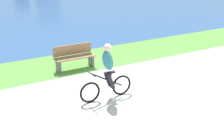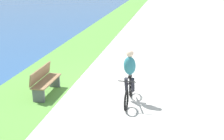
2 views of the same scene
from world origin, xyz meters
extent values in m
plane|color=#B2AFA8|center=(0.00, 0.00, 0.00)|extent=(300.00, 300.00, 0.00)
cube|color=#59933D|center=(0.00, 3.24, 0.00)|extent=(120.00, 2.50, 0.01)
torus|color=black|center=(-1.84, -0.16, 0.31)|extent=(0.63, 0.06, 0.63)
torus|color=black|center=(-0.79, -0.16, 0.31)|extent=(0.63, 0.06, 0.63)
cylinder|color=black|center=(-1.29, -0.16, 0.60)|extent=(1.02, 0.04, 0.60)
cylinder|color=black|center=(-1.16, -0.16, 0.55)|extent=(0.04, 0.04, 0.46)
cube|color=black|center=(-1.16, -0.16, 0.80)|extent=(0.24, 0.10, 0.05)
cylinder|color=black|center=(-1.79, -0.16, 0.88)|extent=(0.03, 0.52, 0.03)
ellipsoid|color=teal|center=(-1.26, -0.16, 1.18)|extent=(0.40, 0.36, 0.65)
sphere|color=beige|center=(-1.26, -0.16, 1.56)|extent=(0.22, 0.22, 0.22)
cylinder|color=#26262D|center=(-1.21, -0.26, 0.56)|extent=(0.27, 0.11, 0.49)
cylinder|color=#26262D|center=(-1.21, -0.06, 0.56)|extent=(0.27, 0.11, 0.49)
cube|color=olive|center=(-1.14, 2.57, 0.45)|extent=(1.50, 0.45, 0.04)
cube|color=olive|center=(-1.14, 2.76, 0.70)|extent=(1.50, 0.11, 0.40)
cube|color=#595960|center=(-0.49, 2.57, 0.23)|extent=(0.08, 0.37, 0.45)
cube|color=#595960|center=(-1.79, 2.57, 0.23)|extent=(0.08, 0.37, 0.45)
camera|label=1|loc=(-5.19, -7.41, 4.07)|focal=49.59mm
camera|label=2|loc=(-9.60, -1.28, 3.87)|focal=47.81mm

